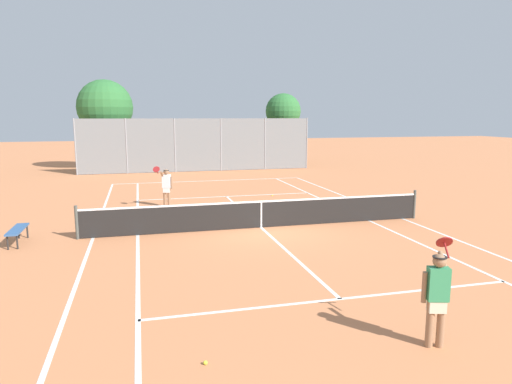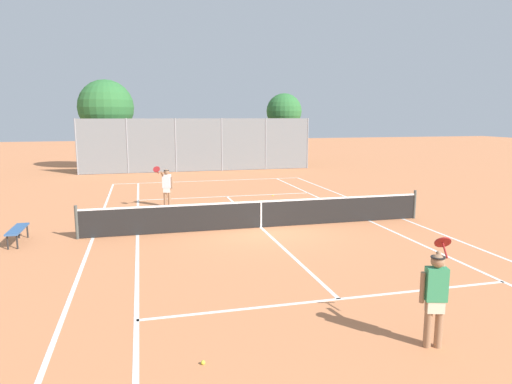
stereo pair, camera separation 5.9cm
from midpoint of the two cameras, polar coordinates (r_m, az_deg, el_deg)
ground_plane at (r=15.76m, az=0.55°, el=-4.49°), size 120.00×120.00×0.00m
court_line_markings at (r=15.76m, az=0.55°, el=-4.48°), size 11.10×23.90×0.01m
tennis_net at (r=15.65m, az=0.55°, el=-2.68°), size 12.00×0.10×1.07m
player_near_side at (r=8.21m, az=21.51°, el=-11.73°), size 0.81×0.70×1.77m
player_far_left at (r=19.53m, az=-11.21°, el=0.83°), size 0.83×0.70×1.77m
loose_tennis_ball_0 at (r=7.58m, az=-6.58°, el=-20.43°), size 0.07×0.07×0.07m
loose_tennis_ball_1 at (r=18.65m, az=9.15°, el=-2.31°), size 0.07×0.07×0.07m
loose_tennis_ball_2 at (r=21.64m, az=10.64°, el=-0.72°), size 0.07×0.07×0.07m
loose_tennis_ball_3 at (r=21.92m, az=1.99°, el=-0.43°), size 0.07×0.07×0.07m
courtside_bench at (r=15.53m, az=-27.77°, el=-4.27°), size 0.36×1.50×0.47m
back_fence at (r=31.81m, az=-7.29°, el=5.85°), size 15.99×0.08×3.66m
tree_behind_left at (r=34.38m, az=-18.49°, el=9.83°), size 3.87×3.87×6.34m
tree_behind_right at (r=36.82m, az=3.34°, el=9.87°), size 2.79×2.79×5.58m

